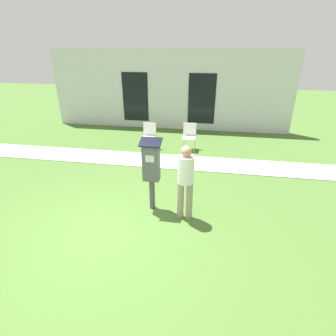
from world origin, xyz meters
The scene contains 7 objects.
ground_plane centered at (0.00, 0.00, 0.00)m, with size 40.00×40.00×0.00m, color #476B2D.
sidewalk centered at (0.00, 3.59, 0.01)m, with size 12.00×1.10×0.02m.
building_facade centered at (0.00, 7.29, 1.60)m, with size 10.00×0.26×3.20m.
parking_meter centered at (0.71, 1.01, 1.02)m, with size 0.44×0.31×1.59m.
person_standing centered at (1.45, 0.77, 0.93)m, with size 0.32×0.32×1.58m.
outdoor_chair_left centered at (-0.21, 4.60, 0.53)m, with size 0.44×0.44×0.90m.
outdoor_chair_middle centered at (1.15, 4.81, 0.53)m, with size 0.44×0.44×0.90m.
Camera 1 is at (1.88, -3.77, 3.24)m, focal length 28.00 mm.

